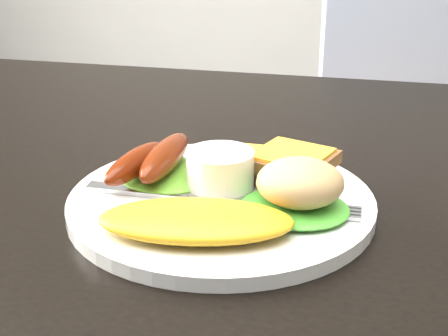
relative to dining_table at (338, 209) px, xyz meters
name	(u,v)px	position (x,y,z in m)	size (l,w,h in m)	color
dining_table	(338,209)	(0.00, 0.00, 0.00)	(1.20, 0.80, 0.04)	black
dining_chair	(403,169)	(0.11, 0.81, -0.28)	(0.43, 0.43, 0.05)	#A37659
plate	(221,202)	(-0.09, -0.06, 0.03)	(0.25, 0.25, 0.01)	white
lettuce_left	(167,174)	(-0.15, -0.04, 0.04)	(0.09, 0.08, 0.01)	#2B861D
lettuce_right	(294,207)	(-0.03, -0.08, 0.04)	(0.09, 0.08, 0.01)	green
omelette	(196,220)	(-0.10, -0.13, 0.04)	(0.14, 0.07, 0.02)	yellow
sausage_a	(136,163)	(-0.17, -0.06, 0.05)	(0.02, 0.09, 0.02)	maroon
sausage_b	(165,157)	(-0.15, -0.04, 0.05)	(0.03, 0.10, 0.03)	maroon
ramekin	(220,170)	(-0.10, -0.05, 0.05)	(0.06, 0.06, 0.03)	white
toast_a	(265,165)	(-0.07, -0.01, 0.04)	(0.07, 0.07, 0.01)	brown
toast_b	(292,161)	(-0.04, -0.02, 0.05)	(0.06, 0.06, 0.01)	brown
potato_salad	(300,183)	(-0.03, -0.08, 0.06)	(0.07, 0.06, 0.04)	beige
fork	(183,196)	(-0.12, -0.08, 0.03)	(0.17, 0.01, 0.00)	#ADAFB7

